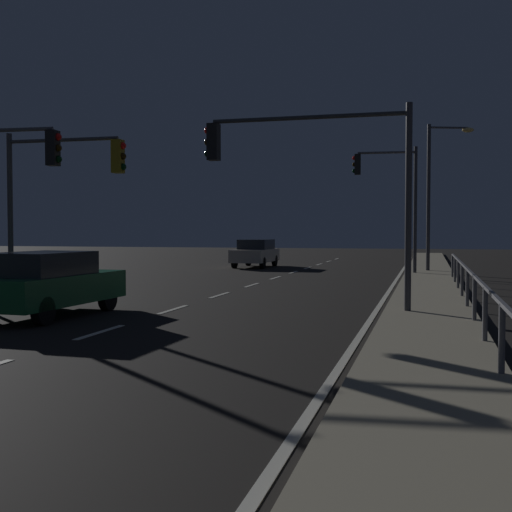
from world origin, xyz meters
name	(u,v)px	position (x,y,z in m)	size (l,w,h in m)	color
ground_plane	(224,294)	(0.00, 17.50, 0.00)	(112.00, 112.00, 0.00)	black
sidewalk_right	(429,297)	(6.53, 17.50, 0.07)	(2.17, 77.00, 0.14)	gray
lane_markings_center	(252,285)	(0.00, 21.00, 0.01)	(0.14, 50.00, 0.01)	silver
lane_edge_line	(393,285)	(5.19, 22.50, 0.01)	(0.14, 53.00, 0.01)	silver
car	(47,283)	(-2.43, 10.94, 0.82)	(1.98, 4.46, 1.57)	#14592D
car_oncoming	(255,253)	(-3.04, 33.17, 0.82)	(1.86, 4.41, 1.57)	beige
traffic_light_mid_right	(311,164)	(3.63, 13.23, 3.75)	(5.30, 0.34, 5.02)	#38383D
traffic_light_mid_left	(61,182)	(-3.96, 14.14, 3.51)	(3.86, 0.34, 4.97)	#38383D
traffic_light_far_left	(389,186)	(4.71, 28.07, 4.15)	(2.96, 0.46, 5.80)	#38383D
traffic_light_near_left	(9,178)	(-4.68, 12.68, 3.53)	(2.86, 0.43, 5.08)	#2D3033
street_lamp_across_street	(436,182)	(6.82, 30.22, 4.44)	(2.20, 0.92, 7.08)	#38383D
barrier_fence	(475,287)	(7.46, 11.78, 0.87)	(0.09, 27.64, 0.98)	#59595E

